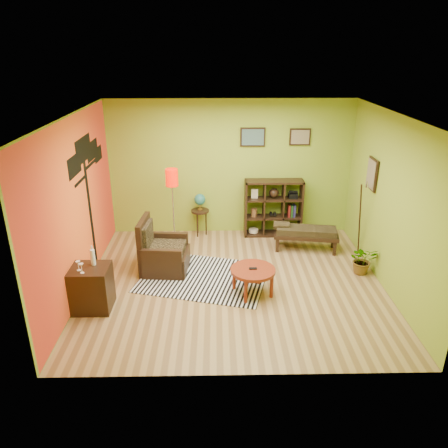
{
  "coord_description": "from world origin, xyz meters",
  "views": [
    {
      "loc": [
        -0.3,
        -6.5,
        3.78
      ],
      "look_at": [
        -0.17,
        0.09,
        1.05
      ],
      "focal_mm": 35.0,
      "sensor_mm": 36.0,
      "label": 1
    }
  ],
  "objects_px": {
    "cube_shelf": "(274,208)",
    "bench": "(304,232)",
    "coffee_table": "(253,272)",
    "floor_lamp": "(172,185)",
    "side_cabinet": "(91,288)",
    "armchair": "(162,255)",
    "globe_table": "(200,204)",
    "potted_plant": "(362,263)"
  },
  "relations": [
    {
      "from": "coffee_table",
      "to": "bench",
      "type": "relative_size",
      "value": 0.56
    },
    {
      "from": "side_cabinet",
      "to": "potted_plant",
      "type": "height_order",
      "value": "side_cabinet"
    },
    {
      "from": "globe_table",
      "to": "potted_plant",
      "type": "relative_size",
      "value": 1.75
    },
    {
      "from": "cube_shelf",
      "to": "bench",
      "type": "height_order",
      "value": "cube_shelf"
    },
    {
      "from": "coffee_table",
      "to": "bench",
      "type": "xyz_separation_m",
      "value": [
        1.14,
        1.62,
        -0.02
      ]
    },
    {
      "from": "floor_lamp",
      "to": "cube_shelf",
      "type": "height_order",
      "value": "floor_lamp"
    },
    {
      "from": "floor_lamp",
      "to": "globe_table",
      "type": "height_order",
      "value": "floor_lamp"
    },
    {
      "from": "globe_table",
      "to": "bench",
      "type": "bearing_deg",
      "value": -20.37
    },
    {
      "from": "armchair",
      "to": "side_cabinet",
      "type": "xyz_separation_m",
      "value": [
        -0.93,
        -1.22,
        0.06
      ]
    },
    {
      "from": "coffee_table",
      "to": "armchair",
      "type": "bearing_deg",
      "value": 151.57
    },
    {
      "from": "floor_lamp",
      "to": "globe_table",
      "type": "bearing_deg",
      "value": 49.46
    },
    {
      "from": "side_cabinet",
      "to": "bench",
      "type": "bearing_deg",
      "value": 28.84
    },
    {
      "from": "armchair",
      "to": "potted_plant",
      "type": "relative_size",
      "value": 1.87
    },
    {
      "from": "coffee_table",
      "to": "cube_shelf",
      "type": "distance_m",
      "value": 2.46
    },
    {
      "from": "floor_lamp",
      "to": "bench",
      "type": "relative_size",
      "value": 1.24
    },
    {
      "from": "armchair",
      "to": "floor_lamp",
      "type": "bearing_deg",
      "value": 81.57
    },
    {
      "from": "armchair",
      "to": "cube_shelf",
      "type": "xyz_separation_m",
      "value": [
        2.19,
        1.53,
        0.31
      ]
    },
    {
      "from": "coffee_table",
      "to": "floor_lamp",
      "type": "bearing_deg",
      "value": 128.18
    },
    {
      "from": "side_cabinet",
      "to": "bench",
      "type": "distance_m",
      "value": 4.14
    },
    {
      "from": "coffee_table",
      "to": "side_cabinet",
      "type": "height_order",
      "value": "side_cabinet"
    },
    {
      "from": "armchair",
      "to": "cube_shelf",
      "type": "relative_size",
      "value": 0.81
    },
    {
      "from": "cube_shelf",
      "to": "bench",
      "type": "distance_m",
      "value": 0.94
    },
    {
      "from": "coffee_table",
      "to": "cube_shelf",
      "type": "relative_size",
      "value": 0.6
    },
    {
      "from": "coffee_table",
      "to": "floor_lamp",
      "type": "height_order",
      "value": "floor_lamp"
    },
    {
      "from": "bench",
      "to": "side_cabinet",
      "type": "bearing_deg",
      "value": -151.16
    },
    {
      "from": "side_cabinet",
      "to": "floor_lamp",
      "type": "bearing_deg",
      "value": 63.85
    },
    {
      "from": "cube_shelf",
      "to": "potted_plant",
      "type": "bearing_deg",
      "value": -51.69
    },
    {
      "from": "bench",
      "to": "armchair",
      "type": "bearing_deg",
      "value": -163.95
    },
    {
      "from": "armchair",
      "to": "cube_shelf",
      "type": "bearing_deg",
      "value": 34.94
    },
    {
      "from": "side_cabinet",
      "to": "coffee_table",
      "type": "bearing_deg",
      "value": 8.64
    },
    {
      "from": "armchair",
      "to": "bench",
      "type": "height_order",
      "value": "armchair"
    },
    {
      "from": "armchair",
      "to": "bench",
      "type": "relative_size",
      "value": 0.75
    },
    {
      "from": "armchair",
      "to": "cube_shelf",
      "type": "height_order",
      "value": "cube_shelf"
    },
    {
      "from": "side_cabinet",
      "to": "bench",
      "type": "relative_size",
      "value": 0.78
    },
    {
      "from": "coffee_table",
      "to": "bench",
      "type": "bearing_deg",
      "value": 54.84
    },
    {
      "from": "side_cabinet",
      "to": "floor_lamp",
      "type": "height_order",
      "value": "floor_lamp"
    },
    {
      "from": "side_cabinet",
      "to": "bench",
      "type": "height_order",
      "value": "side_cabinet"
    },
    {
      "from": "armchair",
      "to": "bench",
      "type": "bearing_deg",
      "value": 16.05
    },
    {
      "from": "side_cabinet",
      "to": "globe_table",
      "type": "distance_m",
      "value": 3.2
    },
    {
      "from": "side_cabinet",
      "to": "potted_plant",
      "type": "relative_size",
      "value": 1.94
    },
    {
      "from": "cube_shelf",
      "to": "side_cabinet",
      "type": "bearing_deg",
      "value": -138.57
    },
    {
      "from": "armchair",
      "to": "floor_lamp",
      "type": "relative_size",
      "value": 0.61
    }
  ]
}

